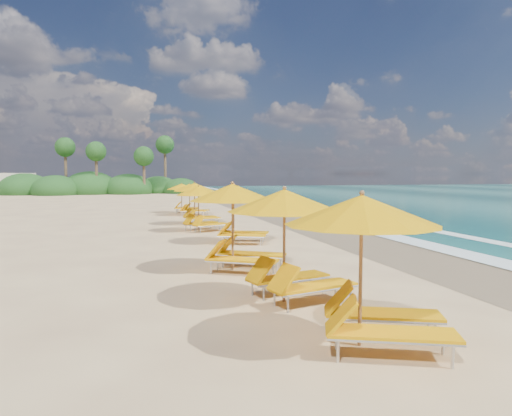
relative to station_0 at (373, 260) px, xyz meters
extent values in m
plane|color=#DCB981|center=(1.53, 13.03, -1.36)|extent=(160.00, 160.00, 0.00)
cube|color=olive|center=(5.53, 13.03, -1.36)|extent=(4.00, 160.00, 0.01)
cube|color=white|center=(7.03, 13.03, -1.33)|extent=(1.20, 160.00, 0.01)
cube|color=white|center=(10.03, 13.03, -1.34)|extent=(0.80, 160.00, 0.01)
cylinder|color=olive|center=(-0.17, 0.07, -0.20)|extent=(0.06, 0.06, 2.33)
cone|color=#E59E04|center=(-0.17, 0.07, 0.77)|extent=(3.12, 3.12, 0.47)
sphere|color=olive|center=(-0.17, 0.07, 1.03)|extent=(0.08, 0.08, 0.08)
cylinder|color=olive|center=(-0.55, 2.74, -0.20)|extent=(0.06, 0.06, 2.33)
cone|color=#E59E04|center=(-0.55, 2.74, 0.77)|extent=(2.91, 2.91, 0.47)
sphere|color=olive|center=(-0.55, 2.74, 1.03)|extent=(0.08, 0.08, 0.08)
cylinder|color=olive|center=(-0.93, 6.19, -0.18)|extent=(0.06, 0.06, 2.38)
cone|color=#E59E04|center=(-0.93, 6.19, 0.81)|extent=(3.33, 3.33, 0.48)
sphere|color=olive|center=(-0.93, 6.19, 1.08)|extent=(0.08, 0.08, 0.08)
cylinder|color=olive|center=(0.14, 11.16, -0.25)|extent=(0.06, 0.06, 2.23)
cone|color=#E59E04|center=(0.14, 11.16, 0.68)|extent=(3.00, 3.00, 0.45)
sphere|color=olive|center=(0.14, 11.16, 0.93)|extent=(0.08, 0.08, 0.08)
cylinder|color=olive|center=(-0.71, 15.06, -0.33)|extent=(0.05, 0.05, 2.08)
cone|color=#E59E04|center=(-0.71, 15.06, 0.54)|extent=(2.83, 2.83, 0.42)
sphere|color=olive|center=(-0.71, 15.06, 0.77)|extent=(0.07, 0.07, 0.07)
cylinder|color=olive|center=(-0.52, 18.15, -0.28)|extent=(0.05, 0.05, 2.17)
cone|color=#E59E04|center=(-0.52, 18.15, 0.62)|extent=(2.47, 2.47, 0.44)
sphere|color=olive|center=(-0.52, 18.15, 0.87)|extent=(0.08, 0.08, 0.08)
cylinder|color=olive|center=(-0.19, 23.48, -0.36)|extent=(0.05, 0.05, 2.01)
cone|color=#E59E04|center=(-0.19, 23.48, 0.47)|extent=(2.70, 2.70, 0.40)
sphere|color=olive|center=(-0.19, 23.48, 0.70)|extent=(0.07, 0.07, 0.07)
cylinder|color=olive|center=(-0.48, 25.72, -0.37)|extent=(0.05, 0.05, 1.98)
cone|color=#E59E04|center=(-0.48, 25.72, 0.45)|extent=(2.39, 2.39, 0.40)
sphere|color=olive|center=(-0.48, 25.72, 0.67)|extent=(0.07, 0.07, 0.07)
ellipsoid|color=#163D14|center=(-4.47, 58.03, -0.74)|extent=(6.40, 6.40, 4.16)
ellipsoid|color=#163D14|center=(-9.47, 59.03, -0.66)|extent=(7.20, 7.20, 4.68)
ellipsoid|color=#163D14|center=(-13.47, 57.03, -0.78)|extent=(6.00, 6.00, 3.90)
ellipsoid|color=#163D14|center=(-0.47, 60.03, -0.82)|extent=(5.60, 5.60, 3.64)
ellipsoid|color=#163D14|center=(-17.47, 59.03, -0.72)|extent=(6.60, 6.60, 4.29)
ellipsoid|color=#163D14|center=(2.53, 58.03, -0.88)|extent=(5.00, 5.00, 3.25)
cylinder|color=brown|center=(-2.47, 56.03, 1.14)|extent=(0.36, 0.36, 5.00)
sphere|color=#163D14|center=(-2.47, 56.03, 3.64)|extent=(2.60, 2.60, 2.60)
cylinder|color=brown|center=(-8.47, 57.03, 1.44)|extent=(0.36, 0.36, 5.60)
sphere|color=#163D14|center=(-8.47, 57.03, 4.24)|extent=(2.60, 2.60, 2.60)
cylinder|color=brown|center=(-12.47, 59.03, 1.74)|extent=(0.36, 0.36, 6.20)
sphere|color=#163D14|center=(-12.47, 59.03, 4.84)|extent=(2.60, 2.60, 2.60)
cylinder|color=brown|center=(0.53, 60.03, 2.04)|extent=(0.36, 0.36, 6.80)
sphere|color=#163D14|center=(0.53, 60.03, 5.44)|extent=(2.60, 2.60, 2.60)
cube|color=beige|center=(-20.47, 61.03, 0.04)|extent=(7.00, 5.00, 2.80)
camera|label=1|loc=(-3.52, -6.33, 1.32)|focal=32.30mm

